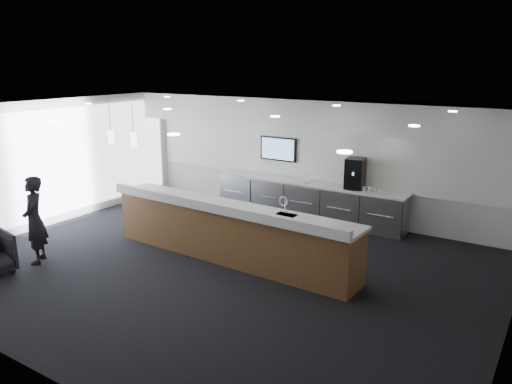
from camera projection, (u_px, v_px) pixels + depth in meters
The scene contains 21 objects.
ground at pixel (220, 266), 9.68m from camera, with size 10.00×10.00×0.00m, color black.
ceiling at pixel (217, 111), 8.91m from camera, with size 10.00×8.00×0.02m, color black.
back_wall at pixel (314, 158), 12.55m from camera, with size 10.00×0.02×3.00m, color silver.
left_wall at pixel (51, 163), 11.91m from camera, with size 0.02×8.00×3.00m, color silver.
soffit_bulkhead at pixel (307, 113), 11.89m from camera, with size 10.00×0.90×0.70m, color white.
alcove_panel at pixel (314, 154), 12.50m from camera, with size 9.80×0.06×1.40m, color white.
window_blinds_wall at pixel (52, 163), 11.89m from camera, with size 0.04×7.36×2.55m, color silver.
back_credenza at pixel (307, 200), 12.51m from camera, with size 5.06×0.66×0.95m.
wall_tv at pixel (278, 149), 12.96m from camera, with size 1.05×0.08×0.62m.
pendant_left at pixel (153, 136), 11.01m from camera, with size 0.12×0.12×0.30m, color #FFF2C6.
pendant_right at pixel (131, 134), 11.38m from camera, with size 0.12×0.12×0.30m, color #FFF2C6.
ceiling_can_lights at pixel (217, 112), 8.92m from camera, with size 7.00×5.00×0.02m, color white, non-canonical shape.
service_counter at pixel (230, 232), 9.90m from camera, with size 5.58×1.12×1.49m.
coffee_machine at pixel (355, 173), 11.68m from camera, with size 0.47×0.57×0.72m.
info_sign_left at pixel (307, 178), 12.27m from camera, with size 0.17×0.02×0.24m, color white.
info_sign_right at pixel (353, 184), 11.64m from camera, with size 0.20×0.02×0.27m, color white.
lounge_guest at pixel (34, 220), 9.70m from camera, with size 0.63×0.42×1.73m, color black.
cup_0 at pixel (376, 190), 11.39m from camera, with size 0.11×0.11×0.10m, color white.
cup_1 at pixel (370, 189), 11.46m from camera, with size 0.11×0.11×0.10m, color white.
cup_2 at pixel (364, 189), 11.54m from camera, with size 0.11×0.11×0.10m, color white.
cup_3 at pixel (358, 188), 11.61m from camera, with size 0.11×0.11×0.10m, color white.
Camera 1 is at (5.45, -7.19, 3.86)m, focal length 35.00 mm.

